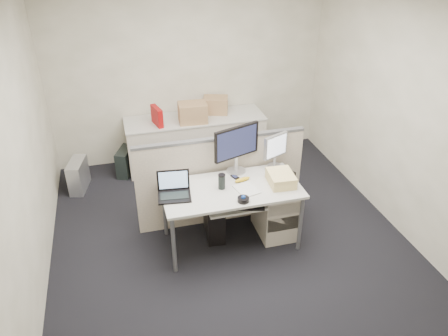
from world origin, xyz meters
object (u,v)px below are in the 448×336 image
object	(u,v)px
monitor_main	(236,150)
desk_phone	(282,176)
desk	(231,193)
laptop	(174,187)

from	to	relation	value
monitor_main	desk_phone	distance (m)	0.59
desk	monitor_main	distance (m)	0.50
desk	monitor_main	world-z (taller)	monitor_main
monitor_main	laptop	xyz separation A→B (m)	(-0.77, -0.34, -0.16)
laptop	desk_phone	xyz separation A→B (m)	(1.22, 0.06, -0.09)
monitor_main	desk_phone	size ratio (longest dim) A/B	2.37
desk_phone	desk	bearing A→B (deg)	154.13
desk	laptop	distance (m)	0.65
monitor_main	desk_phone	world-z (taller)	monitor_main
desk	monitor_main	bearing A→B (deg)	64.89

